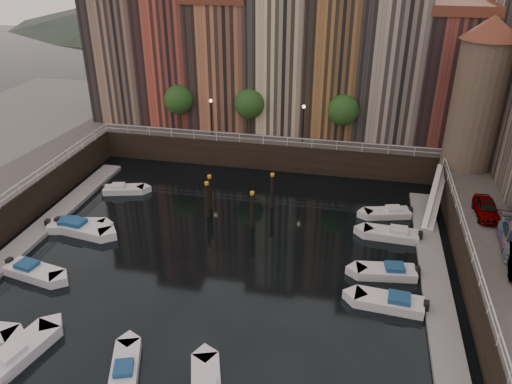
% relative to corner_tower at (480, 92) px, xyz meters
% --- Properties ---
extents(ground, '(200.00, 200.00, 0.00)m').
position_rel_corner_tower_xyz_m(ground, '(-20.00, -14.50, -10.19)').
color(ground, black).
rests_on(ground, ground).
extents(quay_far, '(80.00, 20.00, 3.00)m').
position_rel_corner_tower_xyz_m(quay_far, '(-20.00, 11.50, -8.69)').
color(quay_far, black).
rests_on(quay_far, ground).
extents(dock_left, '(2.00, 28.00, 0.35)m').
position_rel_corner_tower_xyz_m(dock_left, '(-36.20, -15.50, -10.02)').
color(dock_left, gray).
rests_on(dock_left, ground).
extents(dock_right, '(2.00, 28.00, 0.35)m').
position_rel_corner_tower_xyz_m(dock_right, '(-3.80, -15.50, -10.02)').
color(dock_right, gray).
rests_on(dock_right, ground).
extents(mountains, '(145.00, 100.00, 18.00)m').
position_rel_corner_tower_xyz_m(mountains, '(-18.28, 95.50, -2.28)').
color(mountains, '#2D382D').
rests_on(mountains, ground).
extents(far_terrace, '(48.70, 10.30, 17.50)m').
position_rel_corner_tower_xyz_m(far_terrace, '(-16.69, 9.00, 0.76)').
color(far_terrace, '#91705C').
rests_on(far_terrace, quay_far).
extents(corner_tower, '(5.20, 5.20, 13.80)m').
position_rel_corner_tower_xyz_m(corner_tower, '(0.00, 0.00, 0.00)').
color(corner_tower, '#6B5B4C').
rests_on(corner_tower, quay_right).
extents(promenade_trees, '(21.20, 3.20, 5.20)m').
position_rel_corner_tower_xyz_m(promenade_trees, '(-21.33, 3.70, -3.61)').
color(promenade_trees, black).
rests_on(promenade_trees, quay_far).
extents(street_lamps, '(10.36, 0.36, 4.18)m').
position_rel_corner_tower_xyz_m(street_lamps, '(-21.00, 2.70, -4.30)').
color(street_lamps, black).
rests_on(street_lamps, quay_far).
extents(railings, '(36.08, 34.04, 0.52)m').
position_rel_corner_tower_xyz_m(railings, '(-20.00, -9.62, -6.41)').
color(railings, white).
rests_on(railings, ground).
extents(gangway, '(2.78, 8.32, 3.73)m').
position_rel_corner_tower_xyz_m(gangway, '(-2.90, -4.50, -8.28)').
color(gangway, white).
rests_on(gangway, ground).
extents(mooring_pilings, '(5.84, 4.30, 3.78)m').
position_rel_corner_tower_xyz_m(mooring_pilings, '(-20.48, -8.73, -8.54)').
color(mooring_pilings, black).
rests_on(mooring_pilings, ground).
extents(boat_left_1, '(4.95, 2.57, 1.11)m').
position_rel_corner_tower_xyz_m(boat_left_1, '(-32.97, -20.79, -9.82)').
color(boat_left_1, silver).
rests_on(boat_left_1, ground).
extents(boat_left_2, '(5.32, 2.58, 1.20)m').
position_rel_corner_tower_xyz_m(boat_left_2, '(-32.57, -14.47, -9.79)').
color(boat_left_2, silver).
rests_on(boat_left_2, ground).
extents(boat_left_3, '(5.10, 2.72, 1.14)m').
position_rel_corner_tower_xyz_m(boat_left_3, '(-33.39, -14.14, -9.81)').
color(boat_left_3, silver).
rests_on(boat_left_3, ground).
extents(boat_left_4, '(4.27, 2.50, 0.96)m').
position_rel_corner_tower_xyz_m(boat_left_4, '(-32.52, -6.67, -9.87)').
color(boat_left_4, silver).
rests_on(boat_left_4, ground).
extents(boat_right_1, '(4.95, 2.13, 1.12)m').
position_rel_corner_tower_xyz_m(boat_right_1, '(-7.05, -18.85, -9.82)').
color(boat_right_1, silver).
rests_on(boat_right_1, ground).
extents(boat_right_2, '(4.71, 2.23, 1.06)m').
position_rel_corner_tower_xyz_m(boat_right_2, '(-7.19, -15.28, -9.84)').
color(boat_right_2, silver).
rests_on(boat_right_2, ground).
extents(boat_right_3, '(4.79, 1.93, 1.09)m').
position_rel_corner_tower_xyz_m(boat_right_3, '(-6.68, -9.78, -9.83)').
color(boat_right_3, silver).
rests_on(boat_right_3, ground).
extents(boat_right_4, '(4.38, 2.57, 0.98)m').
position_rel_corner_tower_xyz_m(boat_right_4, '(-6.92, -6.06, -9.86)').
color(boat_right_4, silver).
rests_on(boat_right_4, ground).
extents(boat_near_0, '(2.93, 5.33, 1.19)m').
position_rel_corner_tower_xyz_m(boat_near_0, '(-28.89, -28.32, -9.79)').
color(boat_near_0, silver).
rests_on(boat_near_0, ground).
extents(boat_near_1, '(2.73, 4.28, 0.96)m').
position_rel_corner_tower_xyz_m(boat_near_1, '(-22.21, -27.97, -9.87)').
color(boat_near_1, silver).
rests_on(boat_near_1, ground).
extents(car_a, '(1.66, 4.00, 1.35)m').
position_rel_corner_tower_xyz_m(car_a, '(0.01, -10.06, -6.52)').
color(car_a, gray).
rests_on(car_a, quay_right).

